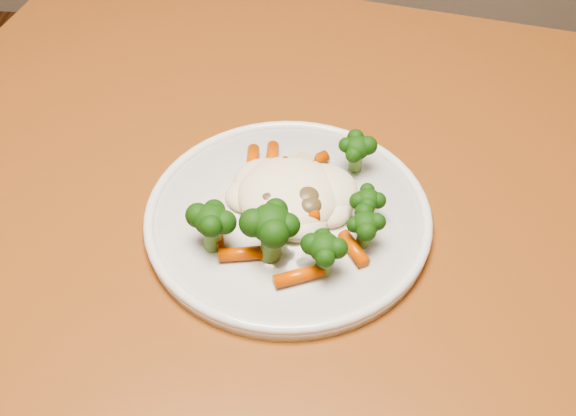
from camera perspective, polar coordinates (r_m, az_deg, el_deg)
The scene contains 3 objects.
dining_table at distance 0.77m, azimuth 9.30°, elevation -6.33°, with size 1.24×0.94×0.75m.
plate at distance 0.67m, azimuth -0.00°, elevation -0.83°, with size 0.26×0.26×0.01m, color white.
meal at distance 0.64m, azimuth 0.39°, elevation 0.32°, with size 0.18×0.18×0.05m.
Camera 1 is at (0.04, -0.50, 1.24)m, focal length 45.00 mm.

